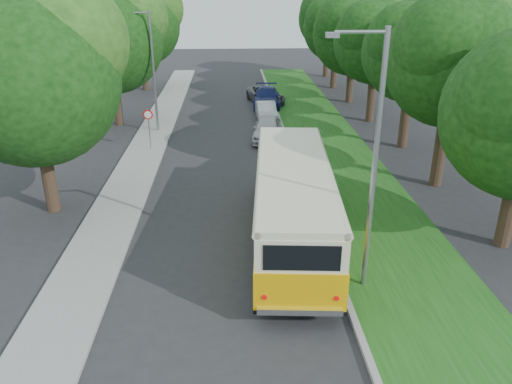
{
  "coord_description": "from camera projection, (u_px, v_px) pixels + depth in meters",
  "views": [
    {
      "loc": [
        0.17,
        -15.87,
        9.05
      ],
      "look_at": [
        1.09,
        1.99,
        1.5
      ],
      "focal_mm": 35.0,
      "sensor_mm": 36.0,
      "label": 1
    }
  ],
  "objects": [
    {
      "name": "ground",
      "position": [
        229.0,
        252.0,
        18.11
      ],
      "size": [
        120.0,
        120.0,
        0.0
      ],
      "primitive_type": "plane",
      "color": "#2A2A2D",
      "rests_on": "ground"
    },
    {
      "name": "curb",
      "position": [
        307.0,
        194.0,
        22.86
      ],
      "size": [
        0.2,
        70.0,
        0.15
      ],
      "primitive_type": "cube",
      "color": "gray",
      "rests_on": "ground"
    },
    {
      "name": "grass_verge",
      "position": [
        358.0,
        193.0,
        22.97
      ],
      "size": [
        4.5,
        70.0,
        0.13
      ],
      "primitive_type": "cube",
      "color": "#1B4C14",
      "rests_on": "ground"
    },
    {
      "name": "sidewalk",
      "position": [
        122.0,
        198.0,
        22.46
      ],
      "size": [
        2.2,
        70.0,
        0.12
      ],
      "primitive_type": "cube",
      "color": "gray",
      "rests_on": "ground"
    },
    {
      "name": "treeline",
      "position": [
        275.0,
        34.0,
        32.51
      ],
      "size": [
        24.27,
        41.91,
        9.46
      ],
      "color": "#332319",
      "rests_on": "ground"
    },
    {
      "name": "lamppost_near",
      "position": [
        372.0,
        159.0,
        14.31
      ],
      "size": [
        1.71,
        0.16,
        8.0
      ],
      "color": "gray",
      "rests_on": "ground"
    },
    {
      "name": "lamppost_far",
      "position": [
        152.0,
        68.0,
        31.01
      ],
      "size": [
        1.71,
        0.16,
        7.5
      ],
      "color": "gray",
      "rests_on": "ground"
    },
    {
      "name": "warning_sign",
      "position": [
        149.0,
        122.0,
        28.26
      ],
      "size": [
        0.56,
        0.1,
        2.5
      ],
      "color": "gray",
      "rests_on": "ground"
    },
    {
      "name": "vintage_bus",
      "position": [
        293.0,
        205.0,
        18.19
      ],
      "size": [
        3.5,
        10.62,
        3.1
      ],
      "primitive_type": null,
      "rotation": [
        0.0,
        0.0,
        -0.08
      ],
      "color": "#F7B207",
      "rests_on": "ground"
    },
    {
      "name": "car_silver",
      "position": [
        267.0,
        128.0,
        30.76
      ],
      "size": [
        2.25,
        4.38,
        1.43
      ],
      "primitive_type": "imported",
      "rotation": [
        0.0,
        0.0,
        -0.14
      ],
      "color": "silver",
      "rests_on": "ground"
    },
    {
      "name": "car_white",
      "position": [
        266.0,
        111.0,
        35.2
      ],
      "size": [
        1.4,
        3.78,
        1.23
      ],
      "primitive_type": "imported",
      "rotation": [
        0.0,
        0.0,
        0.03
      ],
      "color": "silver",
      "rests_on": "ground"
    },
    {
      "name": "car_blue",
      "position": [
        267.0,
        97.0,
        39.04
      ],
      "size": [
        2.34,
        5.14,
        1.46
      ],
      "primitive_type": "imported",
      "rotation": [
        0.0,
        0.0,
        -0.06
      ],
      "color": "navy",
      "rests_on": "ground"
    },
    {
      "name": "car_grey",
      "position": [
        266.0,
        95.0,
        40.09
      ],
      "size": [
        3.15,
        5.07,
        1.31
      ],
      "primitive_type": "imported",
      "rotation": [
        0.0,
        0.0,
        0.22
      ],
      "color": "slate",
      "rests_on": "ground"
    }
  ]
}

